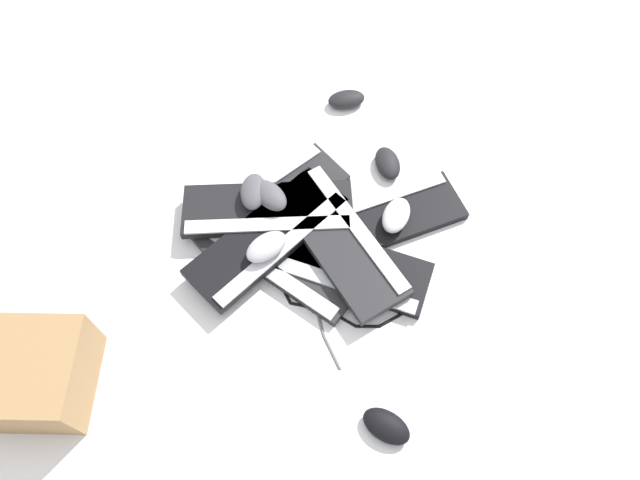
{
  "coord_description": "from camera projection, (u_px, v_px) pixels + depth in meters",
  "views": [
    {
      "loc": [
        -0.64,
        0.43,
        1.3
      ],
      "look_at": [
        -0.08,
        0.01,
        0.03
      ],
      "focal_mm": 32.0,
      "sensor_mm": 36.0,
      "label": 1
    }
  ],
  "objects": [
    {
      "name": "keyboard_0",
      "position": [
        269.0,
        204.0,
        1.52
      ],
      "size": [
        0.17,
        0.45,
        0.03
      ],
      "color": "#232326",
      "rests_on": "ground"
    },
    {
      "name": "ground_plane",
      "position": [
        305.0,
        223.0,
        1.51
      ],
      "size": [
        3.2,
        3.2,
        0.0
      ],
      "primitive_type": "plane",
      "color": "white"
    },
    {
      "name": "mouse_2",
      "position": [
        346.0,
        99.0,
        1.69
      ],
      "size": [
        0.11,
        0.13,
        0.04
      ],
      "primitive_type": "ellipsoid",
      "rotation": [
        0.0,
        0.0,
        1.12
      ],
      "color": "black",
      "rests_on": "ground"
    },
    {
      "name": "keyboard_5",
      "position": [
        339.0,
        239.0,
        1.44
      ],
      "size": [
        0.45,
        0.19,
        0.03
      ],
      "color": "#232326",
      "rests_on": "keyboard_2"
    },
    {
      "name": "keyboard_6",
      "position": [
        268.0,
        237.0,
        1.44
      ],
      "size": [
        0.21,
        0.46,
        0.03
      ],
      "color": "black",
      "rests_on": "keyboard_1"
    },
    {
      "name": "keyboard_1",
      "position": [
        280.0,
        256.0,
        1.45
      ],
      "size": [
        0.46,
        0.27,
        0.03
      ],
      "color": "#232326",
      "rests_on": "ground"
    },
    {
      "name": "cable_0",
      "position": [
        285.0,
        280.0,
        1.42
      ],
      "size": [
        0.52,
        0.08,
        0.01
      ],
      "color": "#59595B",
      "rests_on": "ground"
    },
    {
      "name": "mouse_6",
      "position": [
        266.0,
        247.0,
        1.38
      ],
      "size": [
        0.07,
        0.11,
        0.04
      ],
      "primitive_type": "ellipsoid",
      "rotation": [
        0.0,
        0.0,
        1.61
      ],
      "color": "#B7B7BC",
      "rests_on": "keyboard_6"
    },
    {
      "name": "cable_1",
      "position": [
        298.0,
        280.0,
        1.42
      ],
      "size": [
        0.54,
        0.22,
        0.01
      ],
      "color": "black",
      "rests_on": "ground"
    },
    {
      "name": "cardboard_box",
      "position": [
        36.0,
        374.0,
        1.24
      ],
      "size": [
        0.31,
        0.31,
        0.15
      ],
      "primitive_type": "cube",
      "rotation": [
        0.0,
        0.0,
        2.47
      ],
      "color": "#9E774C",
      "rests_on": "ground"
    },
    {
      "name": "mouse_4",
      "position": [
        253.0,
        191.0,
        1.46
      ],
      "size": [
        0.13,
        0.12,
        0.04
      ],
      "primitive_type": "ellipsoid",
      "rotation": [
        0.0,
        0.0,
        5.61
      ],
      "color": "#4C4C51",
      "rests_on": "keyboard_4"
    },
    {
      "name": "mouse_1",
      "position": [
        396.0,
        215.0,
        1.46
      ],
      "size": [
        0.11,
        0.13,
        0.04
      ],
      "primitive_type": "ellipsoid",
      "rotation": [
        0.0,
        0.0,
        2.09
      ],
      "color": "silver",
      "rests_on": "keyboard_3"
    },
    {
      "name": "keyboard_2",
      "position": [
        341.0,
        265.0,
        1.43
      ],
      "size": [
        0.45,
        0.36,
        0.03
      ],
      "color": "black",
      "rests_on": "ground"
    },
    {
      "name": "keyboard_4",
      "position": [
        268.0,
        210.0,
        1.48
      ],
      "size": [
        0.38,
        0.45,
        0.03
      ],
      "color": "black",
      "rests_on": "keyboard_0"
    },
    {
      "name": "mouse_5",
      "position": [
        270.0,
        195.0,
        1.46
      ],
      "size": [
        0.11,
        0.07,
        0.04
      ],
      "primitive_type": "ellipsoid",
      "rotation": [
        0.0,
        0.0,
        0.08
      ],
      "color": "#4C4C51",
      "rests_on": "keyboard_4"
    },
    {
      "name": "keyboard_3",
      "position": [
        380.0,
        219.0,
        1.5
      ],
      "size": [
        0.26,
        0.46,
        0.03
      ],
      "color": "black",
      "rests_on": "ground"
    },
    {
      "name": "mouse_0",
      "position": [
        386.0,
        426.0,
        1.24
      ],
      "size": [
        0.13,
        0.1,
        0.04
      ],
      "primitive_type": "ellipsoid",
      "rotation": [
        0.0,
        0.0,
        0.38
      ],
      "color": "black",
      "rests_on": "ground"
    },
    {
      "name": "mouse_3",
      "position": [
        388.0,
        163.0,
        1.58
      ],
      "size": [
        0.13,
        0.11,
        0.04
      ],
      "primitive_type": "ellipsoid",
      "rotation": [
        0.0,
        0.0,
        5.84
      ],
      "color": "black",
      "rests_on": "ground"
    }
  ]
}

